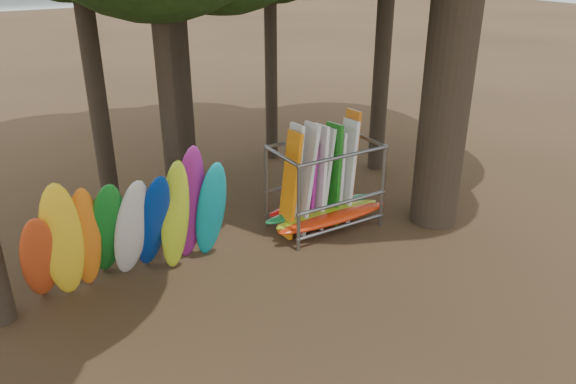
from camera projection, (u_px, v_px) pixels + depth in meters
ground at (312, 277)px, 12.26m from camera, size 120.00×120.00×0.00m
kayak_row at (130, 228)px, 11.44m from camera, size 4.28×2.08×3.12m
storage_rack at (324, 189)px, 14.09m from camera, size 3.25×1.51×2.84m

